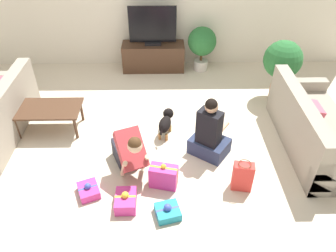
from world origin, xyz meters
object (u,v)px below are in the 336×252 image
(potted_plant_back_right, at_px, (202,43))
(dog, at_px, (166,122))
(gift_box_d, at_px, (164,176))
(sofa_right, at_px, (314,130))
(gift_bag_a, at_px, (243,176))
(gift_box_c, at_px, (89,190))
(coffee_table, at_px, (48,110))
(gift_box_a, at_px, (168,212))
(tv, at_px, (153,28))
(tv_console, at_px, (153,57))
(person_kneeling, at_px, (129,151))
(gift_box_b, at_px, (126,201))
(potted_plant_corner_right, at_px, (283,61))
(person_sitting, at_px, (209,135))

(potted_plant_back_right, height_order, dog, potted_plant_back_right)
(gift_box_d, bearing_deg, sofa_right, 19.12)
(sofa_right, bearing_deg, gift_bag_a, 124.71)
(gift_box_d, bearing_deg, gift_box_c, -172.14)
(coffee_table, height_order, dog, coffee_table)
(potted_plant_back_right, xyz_separation_m, gift_box_a, (-0.75, -3.69, -0.51))
(coffee_table, xyz_separation_m, tv, (1.59, 2.03, 0.53))
(tv_console, relative_size, dog, 2.16)
(gift_box_c, xyz_separation_m, gift_box_d, (0.96, 0.13, 0.10))
(person_kneeling, distance_m, gift_bag_a, 1.51)
(person_kneeling, bearing_deg, gift_box_d, -54.98)
(tv, relative_size, gift_box_b, 2.73)
(dog, bearing_deg, gift_bag_a, 144.23)
(coffee_table, bearing_deg, potted_plant_corner_right, 13.16)
(gift_box_a, height_order, gift_box_d, gift_box_d)
(person_kneeling, bearing_deg, person_sitting, -6.21)
(potted_plant_corner_right, relative_size, person_sitting, 1.12)
(gift_box_a, distance_m, gift_box_b, 0.53)
(gift_box_b, xyz_separation_m, gift_bag_a, (1.47, 0.26, 0.12))
(dog, relative_size, gift_bag_a, 1.34)
(potted_plant_back_right, distance_m, gift_box_c, 3.81)
(tv_console, xyz_separation_m, tv, (-0.00, 0.00, 0.62))
(gift_box_a, bearing_deg, potted_plant_corner_right, 52.39)
(person_kneeling, xyz_separation_m, gift_box_c, (-0.50, -0.42, -0.28))
(coffee_table, distance_m, potted_plant_corner_right, 3.95)
(tv_console, relative_size, gift_box_b, 3.68)
(sofa_right, distance_m, gift_box_b, 2.89)
(potted_plant_corner_right, distance_m, dog, 2.31)
(gift_box_a, bearing_deg, dog, 90.04)
(person_sitting, bearing_deg, gift_bag_a, 152.98)
(potted_plant_back_right, height_order, person_kneeling, potted_plant_back_right)
(coffee_table, xyz_separation_m, potted_plant_corner_right, (3.83, 0.90, 0.35))
(dog, bearing_deg, person_kneeling, 73.10)
(person_sitting, xyz_separation_m, dog, (-0.61, 0.49, -0.12))
(sofa_right, height_order, person_kneeling, sofa_right)
(sofa_right, relative_size, gift_bag_a, 4.69)
(sofa_right, height_order, gift_box_c, sofa_right)
(gift_box_b, height_order, gift_box_d, gift_box_d)
(potted_plant_back_right, xyz_separation_m, person_sitting, (-0.14, -2.60, -0.24))
(tv_console, xyz_separation_m, person_kneeling, (-0.27, -2.97, 0.07))
(person_sitting, xyz_separation_m, gift_box_a, (-0.61, -1.09, -0.28))
(tv, relative_size, dog, 1.60)
(tv, distance_m, gift_box_d, 3.34)
(sofa_right, bearing_deg, person_kneeling, 100.08)
(potted_plant_back_right, bearing_deg, dog, -109.51)
(potted_plant_back_right, relative_size, person_kneeling, 1.07)
(tv, height_order, person_kneeling, tv)
(tv, xyz_separation_m, person_kneeling, (-0.27, -2.97, -0.55))
(sofa_right, bearing_deg, tv_console, 43.69)
(coffee_table, bearing_deg, gift_box_c, -59.06)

